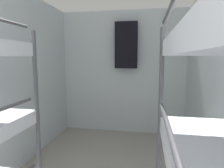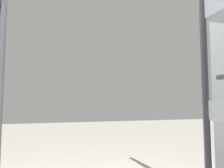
{
  "view_description": "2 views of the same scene",
  "coord_description": "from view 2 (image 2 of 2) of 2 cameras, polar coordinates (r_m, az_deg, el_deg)",
  "views": [
    {
      "loc": [
        0.5,
        0.48,
        1.55
      ],
      "look_at": [
        0.0,
        3.26,
        1.18
      ],
      "focal_mm": 32.0,
      "sensor_mm": 36.0,
      "label": 1
    },
    {
      "loc": [
        0.42,
        1.77,
        0.99
      ],
      "look_at": [
        0.0,
        0.47,
        1.11
      ],
      "focal_mm": 35.0,
      "sensor_mm": 36.0,
      "label": 2
    }
  ],
  "objects": []
}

